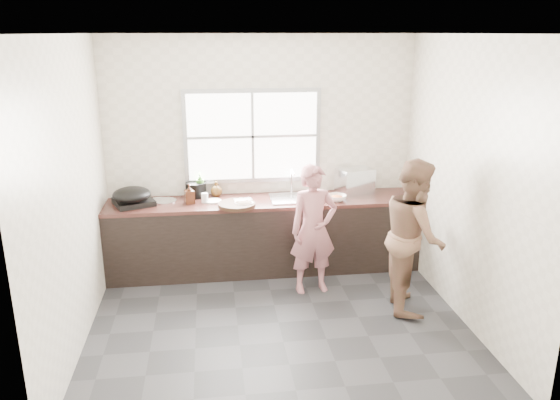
{
  "coord_description": "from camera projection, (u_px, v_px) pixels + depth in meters",
  "views": [
    {
      "loc": [
        -0.61,
        -4.69,
        2.71
      ],
      "look_at": [
        0.1,
        0.65,
        1.05
      ],
      "focal_mm": 35.0,
      "sensor_mm": 36.0,
      "label": 1
    }
  ],
  "objects": [
    {
      "name": "sink",
      "position": [
        294.0,
        198.0,
        6.33
      ],
      "size": [
        0.55,
        0.45,
        0.02
      ],
      "primitive_type": "cube",
      "color": "silver",
      "rests_on": "countertop"
    },
    {
      "name": "countertop",
      "position": [
        264.0,
        202.0,
        6.3
      ],
      "size": [
        3.6,
        0.64,
        0.04
      ],
      "primitive_type": "cube",
      "color": "#391C17",
      "rests_on": "cabinet"
    },
    {
      "name": "dish_rack",
      "position": [
        355.0,
        181.0,
        6.52
      ],
      "size": [
        0.47,
        0.38,
        0.3
      ],
      "primitive_type": "cube",
      "rotation": [
        0.0,
        0.0,
        0.29
      ],
      "color": "silver",
      "rests_on": "countertop"
    },
    {
      "name": "pot_lid_right",
      "position": [
        158.0,
        201.0,
        6.24
      ],
      "size": [
        0.3,
        0.3,
        0.01
      ],
      "primitive_type": "cylinder",
      "rotation": [
        0.0,
        0.0,
        0.25
      ],
      "color": "silver",
      "rests_on": "countertop"
    },
    {
      "name": "bowl_crabs",
      "position": [
        337.0,
        198.0,
        6.25
      ],
      "size": [
        0.17,
        0.17,
        0.05
      ],
      "primitive_type": "imported",
      "rotation": [
        0.0,
        0.0,
        -0.0
      ],
      "color": "white",
      "rests_on": "countertop"
    },
    {
      "name": "wok",
      "position": [
        132.0,
        194.0,
        6.01
      ],
      "size": [
        0.48,
        0.48,
        0.16
      ],
      "primitive_type": "ellipsoid",
      "rotation": [
        0.0,
        0.0,
        0.16
      ],
      "color": "black",
      "rests_on": "burner"
    },
    {
      "name": "person_side",
      "position": [
        414.0,
        235.0,
        5.43
      ],
      "size": [
        0.71,
        0.85,
        1.55
      ],
      "primitive_type": "imported",
      "rotation": [
        0.0,
        0.0,
        1.39
      ],
      "color": "brown",
      "rests_on": "floor"
    },
    {
      "name": "pot_lid_left",
      "position": [
        165.0,
        201.0,
        6.23
      ],
      "size": [
        0.3,
        0.3,
        0.01
      ],
      "primitive_type": "cylinder",
      "rotation": [
        0.0,
        0.0,
        -0.18
      ],
      "color": "silver",
      "rests_on": "countertop"
    },
    {
      "name": "wall_front",
      "position": [
        311.0,
        260.0,
        3.4
      ],
      "size": [
        3.6,
        0.01,
        2.7
      ],
      "primitive_type": "cube",
      "color": "beige",
      "rests_on": "ground"
    },
    {
      "name": "bowl_mince",
      "position": [
        244.0,
        204.0,
        6.05
      ],
      "size": [
        0.26,
        0.26,
        0.05
      ],
      "primitive_type": "imported",
      "rotation": [
        0.0,
        0.0,
        0.42
      ],
      "color": "white",
      "rests_on": "countertop"
    },
    {
      "name": "bottle_green",
      "position": [
        200.0,
        185.0,
        6.37
      ],
      "size": [
        0.13,
        0.13,
        0.29
      ],
      "primitive_type": "imported",
      "rotation": [
        0.0,
        0.0,
        -0.21
      ],
      "color": "#418029",
      "rests_on": "countertop"
    },
    {
      "name": "woman",
      "position": [
        313.0,
        234.0,
        5.81
      ],
      "size": [
        0.52,
        0.38,
        1.31
      ],
      "primitive_type": "imported",
      "rotation": [
        0.0,
        0.0,
        0.13
      ],
      "color": "#B0696F",
      "rests_on": "floor"
    },
    {
      "name": "faucet",
      "position": [
        292.0,
        182.0,
        6.48
      ],
      "size": [
        0.02,
        0.02,
        0.3
      ],
      "primitive_type": "cylinder",
      "color": "silver",
      "rests_on": "countertop"
    },
    {
      "name": "wall_right",
      "position": [
        468.0,
        183.0,
        5.15
      ],
      "size": [
        0.01,
        3.2,
        2.7
      ],
      "primitive_type": "cube",
      "color": "silver",
      "rests_on": "ground"
    },
    {
      "name": "window_frame",
      "position": [
        252.0,
        136.0,
        6.36
      ],
      "size": [
        1.6,
        0.05,
        1.1
      ],
      "primitive_type": "cube",
      "color": "#9EA0A5",
      "rests_on": "wall_back"
    },
    {
      "name": "glass_jar",
      "position": [
        205.0,
        198.0,
        6.18
      ],
      "size": [
        0.08,
        0.08,
        0.11
      ],
      "primitive_type": "cylinder",
      "rotation": [
        0.0,
        0.0,
        -0.08
      ],
      "color": "white",
      "rests_on": "countertop"
    },
    {
      "name": "plate_food",
      "position": [
        213.0,
        201.0,
        6.22
      ],
      "size": [
        0.2,
        0.2,
        0.02
      ],
      "primitive_type": "cylinder",
      "rotation": [
        0.0,
        0.0,
        -0.02
      ],
      "color": "white",
      "rests_on": "countertop"
    },
    {
      "name": "bowl_held",
      "position": [
        302.0,
        201.0,
        6.13
      ],
      "size": [
        0.23,
        0.23,
        0.06
      ],
      "primitive_type": "imported",
      "rotation": [
        0.0,
        0.0,
        0.22
      ],
      "color": "white",
      "rests_on": "countertop"
    },
    {
      "name": "wall_back",
      "position": [
        261.0,
        153.0,
        6.44
      ],
      "size": [
        3.6,
        0.01,
        2.7
      ],
      "primitive_type": "cube",
      "color": "beige",
      "rests_on": "ground"
    },
    {
      "name": "wall_left",
      "position": [
        71.0,
        197.0,
        4.7
      ],
      "size": [
        0.01,
        3.2,
        2.7
      ],
      "primitive_type": "cube",
      "color": "beige",
      "rests_on": "ground"
    },
    {
      "name": "ceiling",
      "position": [
        278.0,
        33.0,
        4.52
      ],
      "size": [
        3.6,
        3.2,
        0.01
      ],
      "primitive_type": "cube",
      "color": "silver",
      "rests_on": "wall_back"
    },
    {
      "name": "burner",
      "position": [
        134.0,
        202.0,
        6.12
      ],
      "size": [
        0.53,
        0.53,
        0.06
      ],
      "primitive_type": "cube",
      "rotation": [
        0.0,
        0.0,
        0.39
      ],
      "color": "black",
      "rests_on": "countertop"
    },
    {
      "name": "black_pot",
      "position": [
        196.0,
        190.0,
        6.39
      ],
      "size": [
        0.3,
        0.3,
        0.17
      ],
      "primitive_type": "cylinder",
      "rotation": [
        0.0,
        0.0,
        0.28
      ],
      "color": "black",
      "rests_on": "countertop"
    },
    {
      "name": "floor",
      "position": [
        279.0,
        323.0,
        5.32
      ],
      "size": [
        3.6,
        3.2,
        0.01
      ],
      "primitive_type": "cube",
      "color": "#2C2C2E",
      "rests_on": "ground"
    },
    {
      "name": "bottle_brown_tall",
      "position": [
        190.0,
        195.0,
        6.14
      ],
      "size": [
        0.11,
        0.11,
        0.2
      ],
      "primitive_type": "imported",
      "rotation": [
        0.0,
        0.0,
        0.26
      ],
      "color": "#3D1D0F",
      "rests_on": "countertop"
    },
    {
      "name": "bottle_brown_short",
      "position": [
        216.0,
        189.0,
        6.42
      ],
      "size": [
        0.14,
        0.14,
        0.16
      ],
      "primitive_type": "imported",
      "rotation": [
        0.0,
        0.0,
        -0.1
      ],
      "color": "#442C11",
      "rests_on": "countertop"
    },
    {
      "name": "cutting_board",
      "position": [
        237.0,
        205.0,
        6.04
      ],
      "size": [
        0.52,
        0.52,
        0.04
      ],
      "primitive_type": "cylinder",
      "rotation": [
        0.0,
        0.0,
        0.33
      ],
      "color": "black",
      "rests_on": "countertop"
    },
    {
      "name": "window_glazing",
      "position": [
        253.0,
        137.0,
        6.33
      ],
      "size": [
        1.5,
        0.01,
        1.0
      ],
      "primitive_type": "cube",
      "color": "white",
      "rests_on": "window_frame"
    },
    {
      "name": "cabinet",
      "position": [
        264.0,
        236.0,
        6.42
      ],
      "size": [
        3.6,
        0.62,
        0.82
      ],
      "primitive_type": "cube",
      "color": "black",
      "rests_on": "floor"
    },
    {
      "name": "cleaver",
      "position": [
        243.0,
        199.0,
        6.17
      ],
      "size": [
        0.22,
        0.13,
        0.01
      ],
      "primitive_type": "cube",
      "rotation": [
        0.0,
        0.0,
        0.18
      ],
      "color": "silver",
      "rests_on": "cutting_board"
    }
  ]
}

